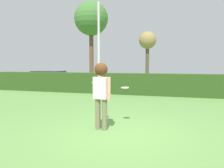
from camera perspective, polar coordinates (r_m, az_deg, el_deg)
name	(u,v)px	position (r m, az deg, el deg)	size (l,w,h in m)	color
ground_plane	(118,133)	(5.91, 1.63, -12.28)	(60.00, 60.00, 0.00)	#619146
person	(101,87)	(6.02, -2.72, -0.71)	(0.56, 0.80, 1.80)	#737052
frisbee	(125,88)	(6.68, 3.27, -0.91)	(0.23, 0.23, 0.03)	white
lamppost	(99,41)	(12.79, -3.36, 10.68)	(0.24, 0.24, 5.43)	silver
hedge_row	(153,84)	(13.12, 10.32, -0.09)	(21.09, 0.90, 1.23)	#2B491A
parked_car_blue	(49,78)	(18.01, -15.64, 1.40)	(4.26, 1.94, 1.25)	#263FA5
maple_tree	(148,42)	(22.14, 8.92, 10.36)	(1.65, 1.65, 4.86)	brown
willow_tree	(91,19)	(22.50, -5.26, 15.87)	(3.21, 3.21, 7.71)	brown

